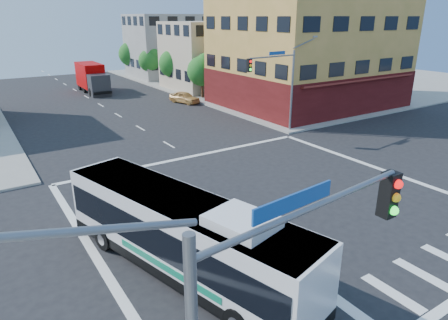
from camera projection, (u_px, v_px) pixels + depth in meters
ground at (274, 206)px, 21.54m from camera, size 120.00×120.00×0.00m
sidewalk_ne at (301, 77)px, 67.08m from camera, size 50.00×50.00×0.15m
corner_building_ne at (308, 52)px, 44.37m from camera, size 18.10×15.44×14.00m
building_east_near at (212, 56)px, 55.52m from camera, size 12.06×10.06×9.00m
building_east_far at (168, 46)px, 66.38m from camera, size 12.06×10.06×10.00m
signal_mast_ne at (279, 76)px, 32.88m from camera, size 7.91×1.13×8.07m
signal_mast_sw at (277, 305)px, 6.81m from camera, size 7.91×1.01×8.07m
street_tree_a at (203, 69)px, 48.45m from camera, size 3.60×3.60×5.53m
street_tree_b at (173, 62)px, 54.70m from camera, size 3.80×3.80×5.79m
street_tree_c at (150, 59)px, 61.10m from camera, size 3.40×3.40×5.29m
street_tree_d at (131, 53)px, 67.27m from camera, size 4.00×4.00×6.03m
transit_bus at (182, 234)px, 15.39m from camera, size 5.54×12.11×3.51m
box_truck at (92, 79)px, 53.08m from camera, size 2.60×8.38×3.75m
parked_car at (184, 97)px, 46.90m from camera, size 2.78×4.24×1.34m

